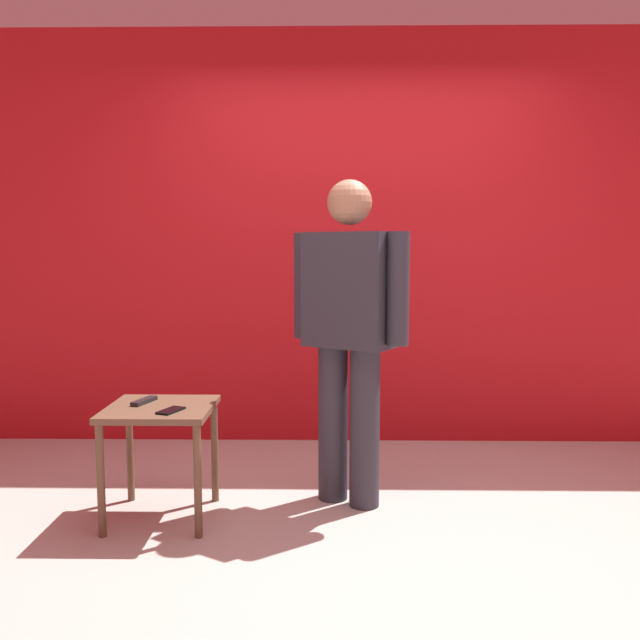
# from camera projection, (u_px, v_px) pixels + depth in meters

# --- Properties ---
(ground_plane) EXTENTS (12.00, 12.00, 0.00)m
(ground_plane) POSITION_uv_depth(u_px,v_px,m) (375.00, 534.00, 3.06)
(ground_plane) COLOR #B7B2A8
(back_wall_red) EXTENTS (5.82, 0.12, 2.73)m
(back_wall_red) POSITION_uv_depth(u_px,v_px,m) (361.00, 240.00, 4.46)
(back_wall_red) COLOR #B5151B
(back_wall_red) RESTS_ON ground_plane
(standing_person) EXTENTS (0.61, 0.43, 1.65)m
(standing_person) POSITION_uv_depth(u_px,v_px,m) (349.00, 325.00, 3.35)
(standing_person) COLOR #2D2D38
(standing_person) RESTS_ON ground_plane
(side_table) EXTENTS (0.50, 0.50, 0.56)m
(side_table) POSITION_uv_depth(u_px,v_px,m) (160.00, 424.00, 3.20)
(side_table) COLOR brown
(side_table) RESTS_ON ground_plane
(cell_phone) EXTENTS (0.12, 0.16, 0.01)m
(cell_phone) POSITION_uv_depth(u_px,v_px,m) (171.00, 411.00, 3.08)
(cell_phone) COLOR black
(cell_phone) RESTS_ON side_table
(tv_remote) EXTENTS (0.09, 0.18, 0.02)m
(tv_remote) POSITION_uv_depth(u_px,v_px,m) (144.00, 401.00, 3.25)
(tv_remote) COLOR black
(tv_remote) RESTS_ON side_table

